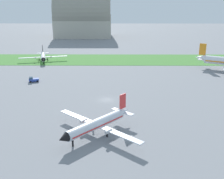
{
  "coord_description": "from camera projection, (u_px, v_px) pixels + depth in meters",
  "views": [
    {
      "loc": [
        2.14,
        -79.86,
        29.23
      ],
      "look_at": [
        1.64,
        1.22,
        3.0
      ],
      "focal_mm": 44.11,
      "sensor_mm": 36.0,
      "label": 1
    }
  ],
  "objects": [
    {
      "name": "grass_taxiway_strip",
      "position": [
        110.0,
        60.0,
        143.21
      ],
      "size": [
        360.0,
        28.0,
        0.08
      ],
      "primitive_type": "cube",
      "color": "#478438",
      "rests_on": "ground_plane"
    },
    {
      "name": "airplane_taxiing_turboprop",
      "position": [
        43.0,
        56.0,
        138.1
      ],
      "size": [
        23.47,
        20.24,
        7.16
      ],
      "rotation": [
        0.0,
        0.0,
        4.97
      ],
      "color": "white",
      "rests_on": "ground_plane"
    },
    {
      "name": "airplane_foreground_turboprop",
      "position": [
        97.0,
        123.0,
        62.18
      ],
      "size": [
        19.78,
        18.21,
        7.58
      ],
      "rotation": [
        0.0,
        0.0,
        3.98
      ],
      "color": "silver",
      "rests_on": "ground_plane"
    },
    {
      "name": "pushback_tug_near_gate",
      "position": [
        33.0,
        80.0,
        103.59
      ],
      "size": [
        4.0,
        3.02,
        1.95
      ],
      "rotation": [
        0.0,
        0.0,
        3.49
      ],
      "color": "#334FB2",
      "rests_on": "ground_plane"
    },
    {
      "name": "ground_plane",
      "position": [
        107.0,
        100.0,
        84.99
      ],
      "size": [
        600.0,
        600.0,
        0.0
      ],
      "primitive_type": "plane",
      "color": "gray"
    },
    {
      "name": "hangar_distant",
      "position": [
        83.0,
        16.0,
        228.79
      ],
      "size": [
        46.0,
        32.91,
        37.17
      ],
      "color": "#B2AD9E",
      "rests_on": "ground_plane"
    }
  ]
}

